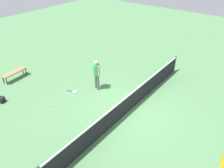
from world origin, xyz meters
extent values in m
plane|color=#4C7A4C|center=(0.00, 0.00, 0.00)|extent=(40.00, 40.00, 0.00)
cylinder|color=#4C4C51|center=(-5.00, 0.00, 0.54)|extent=(0.09, 0.09, 1.07)
cube|color=black|center=(0.00, 0.00, 0.46)|extent=(10.00, 0.02, 0.91)
cube|color=white|center=(0.00, 0.00, 0.94)|extent=(10.00, 0.04, 0.06)
cylinder|color=#595960|center=(-0.59, -2.59, 0.42)|extent=(0.18, 0.18, 0.85)
cylinder|color=#595960|center=(-0.52, -2.38, 0.42)|extent=(0.18, 0.18, 0.85)
cylinder|color=#339959|center=(-0.56, -2.49, 1.16)|extent=(0.43, 0.43, 0.62)
cylinder|color=tan|center=(-0.63, -2.69, 1.18)|extent=(0.11, 0.11, 0.58)
cylinder|color=tan|center=(-0.49, -2.28, 1.18)|extent=(0.11, 0.11, 0.58)
sphere|color=tan|center=(-0.56, -2.49, 1.58)|extent=(0.29, 0.29, 0.23)
torus|color=blue|center=(0.44, -3.22, 0.01)|extent=(0.41, 0.41, 0.02)
cylinder|color=silver|center=(0.44, -3.22, 0.01)|extent=(0.35, 0.35, 0.00)
cylinder|color=black|center=(0.55, -3.49, 0.02)|extent=(0.14, 0.27, 0.03)
sphere|color=#C6E033|center=(-2.54, -3.23, 0.03)|extent=(0.07, 0.07, 0.07)
sphere|color=#C6E033|center=(-2.18, -0.73, 0.03)|extent=(0.07, 0.07, 0.07)
sphere|color=#C6E033|center=(-1.00, -4.50, 0.03)|extent=(0.07, 0.07, 0.07)
sphere|color=#C6E033|center=(2.05, -3.21, 0.03)|extent=(0.07, 0.07, 0.07)
cube|color=olive|center=(1.60, -6.99, 0.45)|extent=(1.53, 0.55, 0.06)
cylinder|color=#333338|center=(0.95, -7.20, 0.21)|extent=(0.07, 0.07, 0.42)
cylinder|color=#333338|center=(2.28, -7.07, 0.21)|extent=(0.07, 0.07, 0.42)
cylinder|color=#333338|center=(0.92, -6.90, 0.21)|extent=(0.07, 0.07, 0.42)
cylinder|color=#333338|center=(2.25, -6.77, 0.21)|extent=(0.07, 0.07, 0.42)
camera|label=1|loc=(7.08, 4.44, 6.69)|focal=35.65mm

